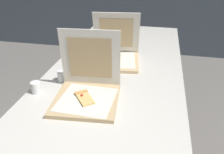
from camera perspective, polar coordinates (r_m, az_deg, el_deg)
table at (r=1.66m, az=0.59°, el=-0.22°), size 0.93×2.39×0.74m
pizza_box_front at (r=1.34m, az=-6.06°, el=-3.22°), size 0.38×0.38×0.37m
pizza_box_middle at (r=1.80m, az=0.81°, el=5.40°), size 0.39×0.39×0.36m
cup_white_near_center at (r=1.55m, az=-12.00°, el=0.22°), size 0.06×0.06×0.07m
cup_white_near_left at (r=1.47m, az=-17.93°, el=-2.42°), size 0.06×0.06×0.07m
cup_white_far at (r=2.03m, az=-3.42°, el=7.52°), size 0.06×0.06×0.07m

